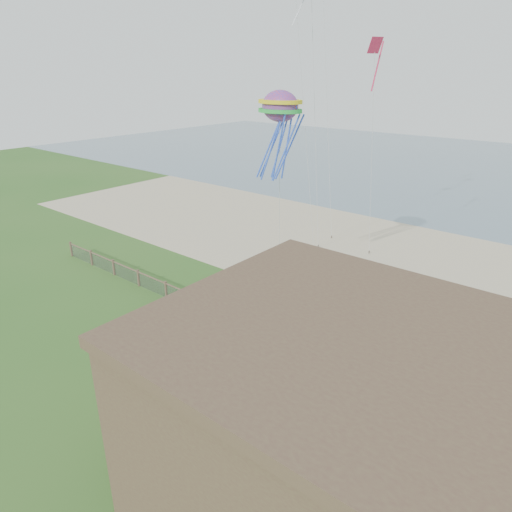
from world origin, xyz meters
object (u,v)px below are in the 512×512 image
at_px(motel, 397,465).
at_px(chainlink_fence, 232,319).
at_px(picnic_table, 330,410).
at_px(octopus_kite, 279,133).

bearing_deg(motel, chainlink_fence, 151.70).
xyz_separation_m(motel, picnic_table, (-4.43, 3.99, -3.07)).
bearing_deg(octopus_kite, motel, -20.16).
bearing_deg(chainlink_fence, picnic_table, -19.37).
relative_size(motel, picnic_table, 7.28).
relative_size(chainlink_fence, picnic_table, 17.57).
bearing_deg(motel, octopus_kite, 137.89).
xyz_separation_m(chainlink_fence, motel, (13.00, -7.00, 2.95)).
xyz_separation_m(chainlink_fence, picnic_table, (8.57, -3.01, -0.12)).
bearing_deg(chainlink_fence, octopus_kite, 97.82).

